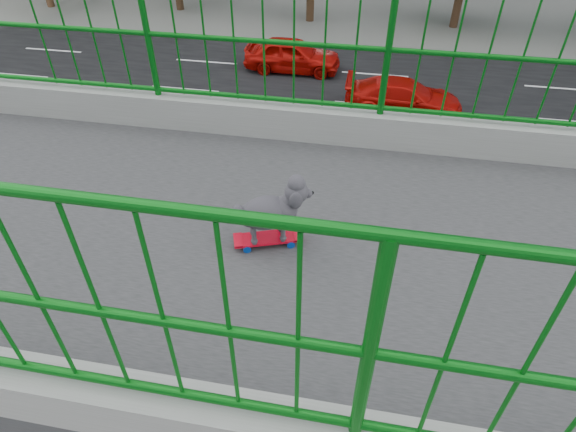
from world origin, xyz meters
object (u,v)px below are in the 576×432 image
(car_2, at_px, (409,138))
(car_5, at_px, (429,279))
(skateboard, at_px, (268,239))
(car_0, at_px, (34,224))
(poodle, at_px, (271,210))
(car_3, at_px, (403,97))
(car_4, at_px, (292,55))

(car_2, relative_size, car_5, 1.30)
(skateboard, relative_size, car_0, 0.11)
(poodle, xyz_separation_m, car_3, (-15.64, 1.84, -6.64))
(car_4, xyz_separation_m, car_5, (12.80, 5.60, -0.09))
(car_0, xyz_separation_m, car_3, (-9.60, 9.77, -0.10))
(car_2, distance_m, car_3, 3.21)
(car_4, relative_size, car_5, 1.10)
(car_0, bearing_deg, car_2, 122.76)
(car_2, bearing_deg, car_5, -175.98)
(car_3, distance_m, car_5, 9.62)
(car_3, bearing_deg, poodle, 173.30)
(car_2, bearing_deg, poodle, 170.82)
(skateboard, xyz_separation_m, poodle, (-0.01, 0.03, 0.25))
(car_2, relative_size, car_3, 1.13)
(car_0, relative_size, car_4, 1.03)
(poodle, relative_size, car_5, 0.13)
(car_3, xyz_separation_m, car_5, (9.60, 0.62, -0.01))
(car_5, bearing_deg, car_4, -156.38)
(poodle, distance_m, car_4, 20.19)
(skateboard, distance_m, car_2, 14.12)
(car_3, relative_size, car_5, 1.15)
(poodle, bearing_deg, car_0, -146.48)
(skateboard, distance_m, car_5, 9.15)
(skateboard, relative_size, car_2, 0.09)
(poodle, bearing_deg, car_5, 138.63)
(car_0, bearing_deg, car_4, 159.44)
(poodle, height_order, car_3, poodle)
(car_0, xyz_separation_m, car_5, (0.00, 10.40, -0.11))
(skateboard, relative_size, car_3, 0.11)
(car_3, xyz_separation_m, car_4, (-3.20, -4.97, 0.08))
(car_3, height_order, car_5, car_3)
(car_0, relative_size, car_5, 1.13)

